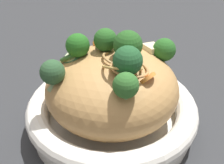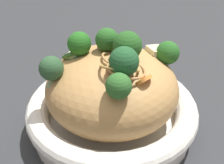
% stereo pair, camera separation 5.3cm
% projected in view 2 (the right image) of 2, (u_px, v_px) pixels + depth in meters
% --- Properties ---
extents(ground_plane, '(3.00, 3.00, 0.00)m').
position_uv_depth(ground_plane, '(112.00, 127.00, 0.59)').
color(ground_plane, '#2C2D30').
extents(serving_bowl, '(0.30, 0.30, 0.06)m').
position_uv_depth(serving_bowl, '(112.00, 113.00, 0.57)').
color(serving_bowl, white).
rests_on(serving_bowl, ground_plane).
extents(noodle_heap, '(0.22, 0.22, 0.14)m').
position_uv_depth(noodle_heap, '(112.00, 88.00, 0.54)').
color(noodle_heap, '#B2844C').
rests_on(noodle_heap, serving_bowl).
extents(broccoli_florets, '(0.18, 0.21, 0.09)m').
position_uv_depth(broccoli_florets, '(113.00, 56.00, 0.49)').
color(broccoli_florets, '#8CB56A').
rests_on(broccoli_florets, serving_bowl).
extents(carrot_coins, '(0.12, 0.17, 0.03)m').
position_uv_depth(carrot_coins, '(104.00, 62.00, 0.51)').
color(carrot_coins, orange).
rests_on(carrot_coins, serving_bowl).
extents(zucchini_slices, '(0.08, 0.10, 0.04)m').
position_uv_depth(zucchini_slices, '(82.00, 53.00, 0.53)').
color(zucchini_slices, beige).
rests_on(zucchini_slices, serving_bowl).
extents(chicken_chunks, '(0.07, 0.11, 0.04)m').
position_uv_depth(chicken_chunks, '(134.00, 49.00, 0.54)').
color(chicken_chunks, beige).
rests_on(chicken_chunks, serving_bowl).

